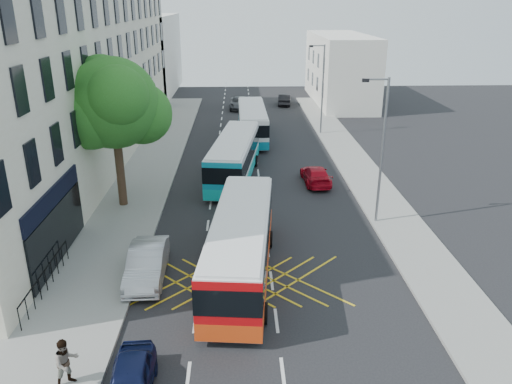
{
  "coord_description": "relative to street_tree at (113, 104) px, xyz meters",
  "views": [
    {
      "loc": [
        -1.39,
        -13.49,
        11.82
      ],
      "look_at": [
        -0.51,
        11.43,
        2.2
      ],
      "focal_mm": 35.0,
      "sensor_mm": 36.0,
      "label": 1
    }
  ],
  "objects": [
    {
      "name": "bus_far",
      "position": [
        8.35,
        15.76,
        -4.77
      ],
      "size": [
        2.66,
        10.32,
        2.89
      ],
      "rotation": [
        0.0,
        0.0,
        0.01
      ],
      "color": "silver",
      "rests_on": "ground"
    },
    {
      "name": "distant_car_dark",
      "position": [
        12.66,
        31.24,
        -5.64
      ],
      "size": [
        1.84,
        4.12,
        1.31
      ],
      "primitive_type": "imported",
      "rotation": [
        0.0,
        0.0,
        3.03
      ],
      "color": "black",
      "rests_on": "ground"
    },
    {
      "name": "street_tree",
      "position": [
        0.0,
        0.0,
        0.0
      ],
      "size": [
        6.3,
        5.7,
        8.8
      ],
      "color": "#382619",
      "rests_on": "pavement_left"
    },
    {
      "name": "bus_mid",
      "position": [
        6.79,
        4.91,
        -4.74
      ],
      "size": [
        3.86,
        10.75,
        2.96
      ],
      "rotation": [
        0.0,
        0.0,
        -0.14
      ],
      "color": "silver",
      "rests_on": "ground"
    },
    {
      "name": "railings",
      "position": [
        -1.19,
        -9.67,
        -5.57
      ],
      "size": [
        0.08,
        5.6,
        1.14
      ],
      "primitive_type": null,
      "color": "black",
      "rests_on": "pavement_left"
    },
    {
      "name": "red_hatchback",
      "position": [
        12.37,
        3.7,
        -5.69
      ],
      "size": [
        1.86,
        4.21,
        1.2
      ],
      "primitive_type": "imported",
      "rotation": [
        0.0,
        0.0,
        3.18
      ],
      "color": "#B50718",
      "rests_on": "ground"
    },
    {
      "name": "distant_car_grey",
      "position": [
        7.25,
        29.16,
        -5.63
      ],
      "size": [
        2.35,
        4.84,
        1.33
      ],
      "primitive_type": "imported",
      "rotation": [
        0.0,
        0.0,
        -0.03
      ],
      "color": "#43454B",
      "rests_on": "ground"
    },
    {
      "name": "pavement_left",
      "position": [
        0.01,
        0.03,
        -6.22
      ],
      "size": [
        5.0,
        70.0,
        0.15
      ],
      "primitive_type": "cube",
      "color": "gray",
      "rests_on": "ground"
    },
    {
      "name": "terrace_far",
      "position": [
        -5.49,
        40.03,
        -1.29
      ],
      "size": [
        8.0,
        20.0,
        10.0
      ],
      "primitive_type": "cube",
      "color": "silver",
      "rests_on": "ground"
    },
    {
      "name": "building_right",
      "position": [
        19.51,
        33.03,
        -2.29
      ],
      "size": [
        6.0,
        18.0,
        8.0
      ],
      "primitive_type": "cube",
      "color": "silver",
      "rests_on": "ground"
    },
    {
      "name": "parked_car_blue",
      "position": [
        3.61,
        -15.87,
        -5.68
      ],
      "size": [
        1.6,
        3.63,
        1.22
      ],
      "primitive_type": "imported",
      "rotation": [
        0.0,
        0.0,
        0.05
      ],
      "color": "#0D1335",
      "rests_on": "ground"
    },
    {
      "name": "lamp_far",
      "position": [
        14.71,
        17.03,
        -1.68
      ],
      "size": [
        1.45,
        0.15,
        8.0
      ],
      "color": "slate",
      "rests_on": "pavement_right"
    },
    {
      "name": "terrace_main",
      "position": [
        -5.49,
        9.52,
        0.46
      ],
      "size": [
        8.3,
        45.0,
        13.5
      ],
      "color": "beige",
      "rests_on": "ground"
    },
    {
      "name": "lamp_near",
      "position": [
        14.71,
        -2.97,
        -1.68
      ],
      "size": [
        1.45,
        0.15,
        8.0
      ],
      "color": "slate",
      "rests_on": "pavement_right"
    },
    {
      "name": "ground",
      "position": [
        8.51,
        -14.97,
        -6.29
      ],
      "size": [
        120.0,
        120.0,
        0.0
      ],
      "primitive_type": "plane",
      "color": "black",
      "rests_on": "ground"
    },
    {
      "name": "pavement_right",
      "position": [
        16.01,
        0.03,
        -6.22
      ],
      "size": [
        3.0,
        70.0,
        0.15
      ],
      "primitive_type": "cube",
      "color": "gray",
      "rests_on": "ground"
    },
    {
      "name": "bus_near",
      "position": [
        7.15,
        -8.46,
        -4.72
      ],
      "size": [
        3.46,
        10.82,
        2.99
      ],
      "rotation": [
        0.0,
        0.0,
        -0.09
      ],
      "color": "silver",
      "rests_on": "ground"
    },
    {
      "name": "parked_car_silver",
      "position": [
        2.91,
        -8.53,
        -5.55
      ],
      "size": [
        1.69,
        4.55,
        1.48
      ],
      "primitive_type": "imported",
      "rotation": [
        0.0,
        0.0,
        0.03
      ],
      "color": "#B5B7BD",
      "rests_on": "ground"
    },
    {
      "name": "pedestrian_near",
      "position": [
        1.51,
        -15.36,
        -5.29
      ],
      "size": [
        1.04,
        1.03,
        1.7
      ],
      "primitive_type": "imported",
      "rotation": [
        0.0,
        0.0,
        0.72
      ],
      "color": "gray",
      "rests_on": "pavement_left"
    }
  ]
}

